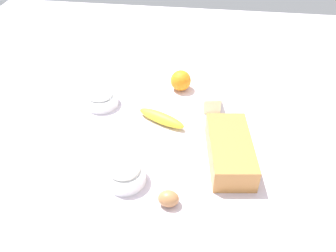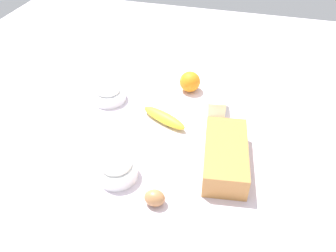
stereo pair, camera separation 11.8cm
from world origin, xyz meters
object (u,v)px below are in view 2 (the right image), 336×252
loaf_pan (225,155)px  sugar_bowl (108,94)px  orange_fruit (190,82)px  butter_block (217,104)px  flour_bowl (117,169)px  banana (164,118)px  egg_near_butter (155,198)px

loaf_pan → sugar_bowl: size_ratio=2.21×
orange_fruit → butter_block: bearing=49.4°
loaf_pan → flour_bowl: bearing=-73.8°
flour_bowl → banana: 0.30m
loaf_pan → sugar_bowl: 0.55m
sugar_bowl → egg_near_butter: 0.55m
sugar_bowl → butter_block: size_ratio=1.48×
loaf_pan → egg_near_butter: size_ratio=4.92×
banana → orange_fruit: size_ratio=2.28×
loaf_pan → sugar_bowl: loaf_pan is taller
banana → orange_fruit: bearing=168.8°
sugar_bowl → banana: sugar_bowl is taller
loaf_pan → flour_bowl: (0.14, -0.31, -0.01)m
flour_bowl → orange_fruit: orange_fruit is taller
banana → butter_block: 0.21m
sugar_bowl → egg_near_butter: sugar_bowl is taller
orange_fruit → butter_block: (0.11, 0.13, -0.01)m
sugar_bowl → banana: bearing=72.2°
butter_block → flour_bowl: bearing=-29.7°
banana → butter_block: size_ratio=2.11×
loaf_pan → butter_block: loaf_pan is taller
sugar_bowl → orange_fruit: bearing=116.8°
loaf_pan → sugar_bowl: bearing=-123.5°
sugar_bowl → butter_block: sugar_bowl is taller
sugar_bowl → orange_fruit: size_ratio=1.60×
flour_bowl → banana: flour_bowl is taller
sugar_bowl → loaf_pan: bearing=64.2°
loaf_pan → egg_near_butter: loaf_pan is taller
egg_near_butter → orange_fruit: bearing=-177.1°
flour_bowl → sugar_bowl: flour_bowl is taller
banana → orange_fruit: (-0.23, 0.05, 0.02)m
sugar_bowl → butter_block: 0.42m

